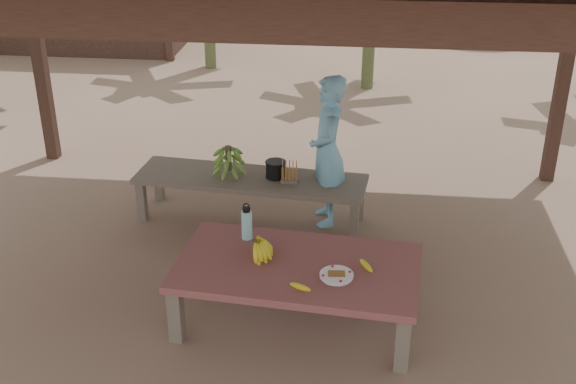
# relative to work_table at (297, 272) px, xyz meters

# --- Properties ---
(ground) EXTENTS (80.00, 80.00, 0.00)m
(ground) POSITION_rel_work_table_xyz_m (-0.34, 0.57, -0.43)
(ground) COLOR brown
(ground) RESTS_ON ground
(work_table) EXTENTS (1.88, 1.16, 0.50)m
(work_table) POSITION_rel_work_table_xyz_m (0.00, 0.00, 0.00)
(work_table) COLOR brown
(work_table) RESTS_ON ground
(bench) EXTENTS (2.25, 0.81, 0.45)m
(bench) POSITION_rel_work_table_xyz_m (-0.61, 1.60, -0.04)
(bench) COLOR brown
(bench) RESTS_ON ground
(ripe_banana_bunch) EXTENTS (0.28, 0.25, 0.16)m
(ripe_banana_bunch) POSITION_rel_work_table_xyz_m (-0.33, 0.08, 0.14)
(ripe_banana_bunch) COLOR yellow
(ripe_banana_bunch) RESTS_ON work_table
(plate) EXTENTS (0.25, 0.25, 0.04)m
(plate) POSITION_rel_work_table_xyz_m (0.30, -0.15, 0.08)
(plate) COLOR white
(plate) RESTS_ON work_table
(loose_banana_front) EXTENTS (0.16, 0.09, 0.04)m
(loose_banana_front) POSITION_rel_work_table_xyz_m (0.05, -0.33, 0.09)
(loose_banana_front) COLOR yellow
(loose_banana_front) RESTS_ON work_table
(loose_banana_side) EXTENTS (0.12, 0.16, 0.04)m
(loose_banana_side) POSITION_rel_work_table_xyz_m (0.51, 0.00, 0.09)
(loose_banana_side) COLOR yellow
(loose_banana_side) RESTS_ON work_table
(water_flask) EXTENTS (0.08, 0.08, 0.31)m
(water_flask) POSITION_rel_work_table_xyz_m (-0.43, 0.35, 0.20)
(water_flask) COLOR #43D2D0
(water_flask) RESTS_ON work_table
(green_banana_stalk) EXTENTS (0.30, 0.30, 0.31)m
(green_banana_stalk) POSITION_rel_work_table_xyz_m (-0.82, 1.62, 0.17)
(green_banana_stalk) COLOR #598C2D
(green_banana_stalk) RESTS_ON bench
(cooking_pot) EXTENTS (0.18, 0.18, 0.16)m
(cooking_pot) POSITION_rel_work_table_xyz_m (-0.37, 1.62, 0.09)
(cooking_pot) COLOR black
(cooking_pot) RESTS_ON bench
(skewer_rack) EXTENTS (0.19, 0.10, 0.24)m
(skewer_rack) POSITION_rel_work_table_xyz_m (-0.22, 1.52, 0.14)
(skewer_rack) COLOR #A57F47
(skewer_rack) RESTS_ON bench
(woman) EXTENTS (0.44, 0.58, 1.45)m
(woman) POSITION_rel_work_table_xyz_m (0.12, 1.65, 0.29)
(woman) COLOR #75BBDD
(woman) RESTS_ON ground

